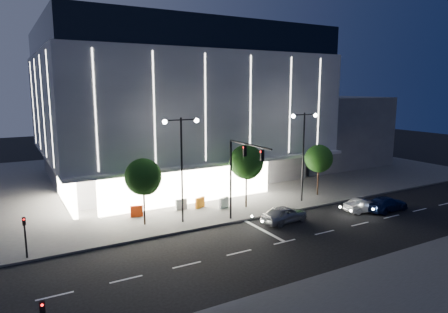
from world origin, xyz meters
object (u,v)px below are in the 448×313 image
at_px(street_lamp_west, 182,154).
at_px(car_third, 386,204).
at_px(ped_signal_far, 25,233).
at_px(street_lamp_east, 304,144).
at_px(tree_right, 319,160).
at_px(barrier_b, 181,204).
at_px(car_lead, 284,214).
at_px(tree_mid, 247,164).
at_px(barrier_d, 224,203).
at_px(traffic_mast, 240,166).
at_px(car_second, 364,205).
at_px(barrier_c, 200,203).
at_px(barrier_a, 137,211).
at_px(tree_left, 144,179).

height_order(street_lamp_west, car_third, street_lamp_west).
bearing_deg(ped_signal_far, street_lamp_east, 3.44).
height_order(tree_right, car_third, tree_right).
relative_size(tree_right, car_third, 1.18).
bearing_deg(barrier_b, car_lead, -50.97).
distance_m(street_lamp_west, tree_mid, 7.28).
bearing_deg(barrier_d, tree_mid, -39.98).
bearing_deg(barrier_b, street_lamp_east, -17.82).
relative_size(traffic_mast, tree_mid, 1.15).
relative_size(car_second, barrier_c, 3.49).
xyz_separation_m(ped_signal_far, tree_mid, (19.03, 2.52, 2.45)).
bearing_deg(barrier_a, ped_signal_far, -139.64).
bearing_deg(tree_mid, car_lead, -82.69).
bearing_deg(barrier_b, ped_signal_far, -162.55).
height_order(barrier_a, barrier_d, same).
bearing_deg(car_third, street_lamp_west, 68.87).
bearing_deg(barrier_b, traffic_mast, -67.56).
xyz_separation_m(traffic_mast, tree_left, (-6.97, 3.68, -0.99)).
relative_size(ped_signal_far, tree_right, 0.54).
distance_m(tree_right, car_lead, 10.25).
bearing_deg(car_second, barrier_b, 66.41).
xyz_separation_m(tree_mid, barrier_c, (-3.96, 1.90, -3.68)).
bearing_deg(ped_signal_far, barrier_d, 10.89).
distance_m(tree_left, tree_right, 19.00).
bearing_deg(traffic_mast, barrier_a, 139.67).
relative_size(traffic_mast, barrier_d, 6.43).
xyz_separation_m(car_second, barrier_b, (-14.64, 8.61, 0.02)).
height_order(street_lamp_west, car_lead, street_lamp_west).
relative_size(street_lamp_east, car_second, 2.34).
relative_size(car_third, barrier_a, 4.26).
bearing_deg(barrier_d, traffic_mast, -122.47).
xyz_separation_m(ped_signal_far, barrier_a, (9.02, 4.77, -1.24)).
bearing_deg(car_second, tree_mid, 61.24).
relative_size(tree_right, barrier_b, 5.01).
xyz_separation_m(street_lamp_east, barrier_a, (-15.98, 3.26, -5.31)).
relative_size(tree_mid, barrier_b, 5.59).
distance_m(tree_mid, tree_right, 9.01).
height_order(car_lead, barrier_a, car_lead).
height_order(street_lamp_west, tree_right, street_lamp_west).
height_order(tree_right, barrier_b, tree_right).
bearing_deg(street_lamp_east, tree_right, 18.63).
bearing_deg(tree_left, barrier_d, 5.35).
height_order(traffic_mast, tree_left, traffic_mast).
distance_m(tree_mid, barrier_c, 5.74).
xyz_separation_m(traffic_mast, car_second, (11.91, -2.69, -4.39)).
xyz_separation_m(tree_left, tree_mid, (10.00, 0.00, 0.30)).
bearing_deg(car_lead, car_second, -105.21).
distance_m(street_lamp_west, tree_right, 16.19).
bearing_deg(barrier_c, car_second, -55.13).
xyz_separation_m(car_second, barrier_a, (-18.89, 8.61, 0.02)).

